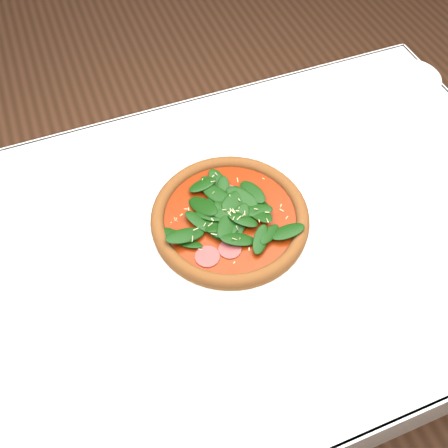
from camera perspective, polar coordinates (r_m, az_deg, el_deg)
name	(u,v)px	position (r m, az deg, el deg)	size (l,w,h in m)	color
ground	(241,364)	(1.64, 1.96, -15.73)	(6.00, 6.00, 0.00)	brown
dining_table	(250,259)	(1.05, 2.96, -4.06)	(1.21, 0.81, 0.75)	white
plate	(230,222)	(0.97, 0.68, 0.20)	(0.35, 0.35, 0.02)	white
pizza	(230,216)	(0.95, 0.69, 0.90)	(0.40, 0.40, 0.04)	brown
saucer_far	(412,78)	(1.34, 20.69, 15.37)	(0.14, 0.14, 0.01)	white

